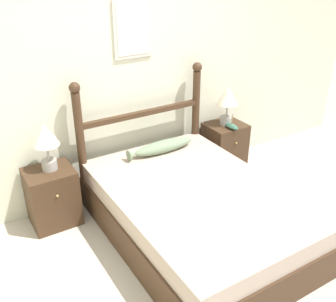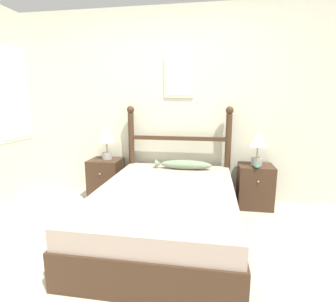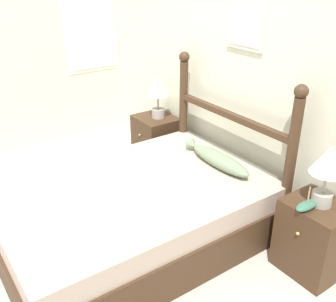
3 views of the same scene
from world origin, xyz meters
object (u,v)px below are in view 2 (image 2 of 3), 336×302
(nightstand_left, at_px, (106,178))
(model_boat, at_px, (256,165))
(fish_pillow, at_px, (184,165))
(table_lamp_left, at_px, (106,138))
(nightstand_right, at_px, (255,186))
(bed, at_px, (166,211))
(table_lamp_right, at_px, (258,142))

(nightstand_left, distance_m, model_boat, 2.02)
(fish_pillow, bearing_deg, table_lamp_left, 173.03)
(nightstand_right, distance_m, fish_pillow, 0.95)
(fish_pillow, bearing_deg, bed, -97.71)
(nightstand_left, xyz_separation_m, model_boat, (1.99, -0.12, 0.30))
(nightstand_right, xyz_separation_m, table_lamp_left, (-1.99, 0.02, 0.57))
(bed, xyz_separation_m, nightstand_left, (-1.01, 0.87, 0.03))
(nightstand_left, distance_m, table_lamp_left, 0.57)
(nightstand_right, bearing_deg, model_boat, -99.88)
(bed, xyz_separation_m, model_boat, (0.98, 0.75, 0.34))
(table_lamp_left, bearing_deg, table_lamp_right, -0.55)
(nightstand_left, distance_m, nightstand_right, 2.01)
(nightstand_left, xyz_separation_m, fish_pillow, (1.11, -0.11, 0.27))
(nightstand_right, height_order, model_boat, model_boat)
(bed, distance_m, table_lamp_right, 1.46)
(bed, height_order, nightstand_left, nightstand_left)
(bed, relative_size, model_boat, 10.09)
(nightstand_left, bearing_deg, fish_pillow, -5.79)
(bed, height_order, fish_pillow, fish_pillow)
(model_boat, bearing_deg, nightstand_right, 80.12)
(bed, relative_size, nightstand_left, 3.66)
(bed, relative_size, nightstand_right, 3.66)
(bed, xyz_separation_m, table_lamp_left, (-0.98, 0.89, 0.61))
(bed, bearing_deg, model_boat, 37.14)
(nightstand_right, bearing_deg, bed, -139.27)
(table_lamp_left, distance_m, model_boat, 1.99)
(table_lamp_left, relative_size, table_lamp_right, 1.00)
(nightstand_right, xyz_separation_m, table_lamp_right, (0.00, 0.00, 0.57))
(nightstand_left, height_order, table_lamp_left, table_lamp_left)
(nightstand_left, distance_m, table_lamp_right, 2.09)
(nightstand_left, relative_size, nightstand_right, 1.00)
(table_lamp_right, bearing_deg, table_lamp_left, 179.45)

